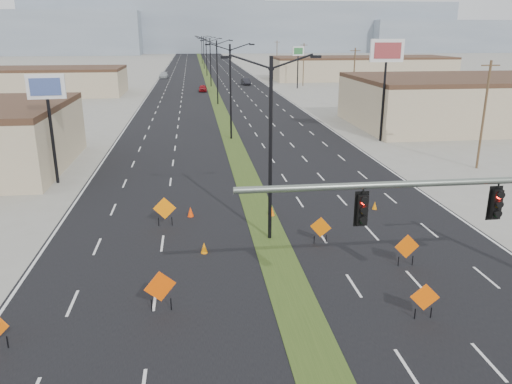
{
  "coord_description": "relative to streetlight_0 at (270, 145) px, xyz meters",
  "views": [
    {
      "loc": [
        -4.02,
        -13.8,
        11.11
      ],
      "look_at": [
        -0.94,
        10.74,
        3.2
      ],
      "focal_mm": 35.0,
      "sensor_mm": 36.0,
      "label": 1
    }
  ],
  "objects": [
    {
      "name": "ground",
      "position": [
        0.0,
        -12.0,
        -5.42
      ],
      "size": [
        600.0,
        600.0,
        0.0
      ],
      "primitive_type": "plane",
      "color": "gray",
      "rests_on": "ground"
    },
    {
      "name": "road_surface",
      "position": [
        0.0,
        88.0,
        -5.42
      ],
      "size": [
        25.0,
        400.0,
        0.02
      ],
      "primitive_type": "cube",
      "color": "black",
      "rests_on": "ground"
    },
    {
      "name": "median_strip",
      "position": [
        0.0,
        88.0,
        -5.42
      ],
      "size": [
        2.0,
        400.0,
        0.04
      ],
      "primitive_type": "cube",
      "color": "#2D4117",
      "rests_on": "ground"
    },
    {
      "name": "building_sw_far",
      "position": [
        -32.0,
        73.0,
        -3.17
      ],
      "size": [
        30.0,
        14.0,
        4.5
      ],
      "primitive_type": "cube",
      "color": "tan",
      "rests_on": "ground"
    },
    {
      "name": "building_se_near",
      "position": [
        34.0,
        33.0,
        -2.67
      ],
      "size": [
        36.0,
        18.0,
        5.5
      ],
      "primitive_type": "cube",
      "color": "tan",
      "rests_on": "ground"
    },
    {
      "name": "building_se_far",
      "position": [
        38.0,
        98.0,
        -2.92
      ],
      "size": [
        44.0,
        16.0,
        5.0
      ],
      "primitive_type": "cube",
      "color": "tan",
      "rests_on": "ground"
    },
    {
      "name": "mesa_center",
      "position": [
        40.0,
        288.0,
        8.58
      ],
      "size": [
        220.0,
        50.0,
        28.0
      ],
      "primitive_type": "cube",
      "color": "gray",
      "rests_on": "ground"
    },
    {
      "name": "mesa_east",
      "position": [
        180.0,
        278.0,
        3.58
      ],
      "size": [
        160.0,
        50.0,
        18.0
      ],
      "primitive_type": "cube",
      "color": "gray",
      "rests_on": "ground"
    },
    {
      "name": "mesa_backdrop",
      "position": [
        -30.0,
        308.0,
        10.58
      ],
      "size": [
        140.0,
        50.0,
        32.0
      ],
      "primitive_type": "cube",
      "color": "gray",
      "rests_on": "ground"
    },
    {
      "name": "streetlight_0",
      "position": [
        0.0,
        0.0,
        0.0
      ],
      "size": [
        5.15,
        0.24,
        10.02
      ],
      "color": "black",
      "rests_on": "ground"
    },
    {
      "name": "streetlight_1",
      "position": [
        0.0,
        28.0,
        0.0
      ],
      "size": [
        5.15,
        0.24,
        10.02
      ],
      "color": "black",
      "rests_on": "ground"
    },
    {
      "name": "streetlight_2",
      "position": [
        0.0,
        56.0,
        0.0
      ],
      "size": [
        5.15,
        0.24,
        10.02
      ],
      "color": "black",
      "rests_on": "ground"
    },
    {
      "name": "streetlight_3",
      "position": [
        0.0,
        84.0,
        0.0
      ],
      "size": [
        5.15,
        0.24,
        10.02
      ],
      "color": "black",
      "rests_on": "ground"
    },
    {
      "name": "streetlight_4",
      "position": [
        0.0,
        112.0,
        0.0
      ],
      "size": [
        5.15,
        0.24,
        10.02
      ],
      "color": "black",
      "rests_on": "ground"
    },
    {
      "name": "streetlight_5",
      "position": [
        0.0,
        140.0,
        0.0
      ],
      "size": [
        5.15,
        0.24,
        10.02
      ],
      "color": "black",
      "rests_on": "ground"
    },
    {
      "name": "streetlight_6",
      "position": [
        0.0,
        168.0,
        0.0
      ],
      "size": [
        5.15,
        0.24,
        10.02
      ],
      "color": "black",
      "rests_on": "ground"
    },
    {
      "name": "utility_pole_0",
      "position": [
        20.0,
        13.0,
        -0.74
      ],
      "size": [
        1.6,
        0.2,
        9.0
      ],
      "color": "#4C3823",
      "rests_on": "ground"
    },
    {
      "name": "utility_pole_1",
      "position": [
        20.0,
        48.0,
        -0.74
      ],
      "size": [
        1.6,
        0.2,
        9.0
      ],
      "color": "#4C3823",
      "rests_on": "ground"
    },
    {
      "name": "utility_pole_2",
      "position": [
        20.0,
        83.0,
        -0.74
      ],
      "size": [
        1.6,
        0.2,
        9.0
      ],
      "color": "#4C3823",
      "rests_on": "ground"
    },
    {
      "name": "utility_pole_3",
      "position": [
        20.0,
        118.0,
        -0.74
      ],
      "size": [
        1.6,
        0.2,
        9.0
      ],
      "color": "#4C3823",
      "rests_on": "ground"
    },
    {
      "name": "car_left",
      "position": [
        -2.0,
        74.64,
        -4.76
      ],
      "size": [
        1.71,
        3.91,
        1.31
      ],
      "primitive_type": "imported",
      "rotation": [
        0.0,
        0.0,
        -0.04
      ],
      "color": "maroon",
      "rests_on": "ground"
    },
    {
      "name": "car_mid",
      "position": [
        7.85,
        86.99,
        -4.71
      ],
      "size": [
        1.91,
        4.45,
        1.43
      ],
      "primitive_type": "imported",
      "rotation": [
        0.0,
        0.0,
        0.09
      ],
      "color": "black",
      "rests_on": "ground"
    },
    {
      "name": "car_far",
      "position": [
        -11.23,
        106.86,
        -4.7
      ],
      "size": [
        2.34,
        5.1,
        1.45
      ],
      "primitive_type": "imported",
      "rotation": [
        0.0,
        0.0,
        -0.06
      ],
      "color": "#B1B8BB",
      "rests_on": "ground"
    },
    {
      "name": "construction_sign_1",
      "position": [
        -5.66,
        -7.07,
        -4.34
      ],
      "size": [
        1.3,
        0.54,
        1.83
      ],
      "rotation": [
        0.0,
        0.0,
        0.37
      ],
      "color": "#E64C04",
      "rests_on": "ground"
    },
    {
      "name": "construction_sign_2",
      "position": [
        -5.95,
        2.68,
        -4.35
      ],
      "size": [
        1.36,
        0.09,
        1.81
      ],
      "rotation": [
        0.0,
        0.0,
        -0.03
      ],
      "color": "orange",
      "rests_on": "ground"
    },
    {
      "name": "construction_sign_3",
      "position": [
        2.66,
        -1.04,
        -4.51
      ],
      "size": [
        1.08,
        0.5,
        1.54
      ],
      "rotation": [
        0.0,
        0.0,
        -0.41
      ],
      "color": "#DC6104",
      "rests_on": "ground"
    },
    {
      "name": "construction_sign_4",
      "position": [
        4.94,
        -9.0,
        -4.5
      ],
      "size": [
        1.17,
        0.22,
        1.57
      ],
      "rotation": [
        0.0,
        0.0,
        -0.15
      ],
      "color": "#ED5604",
      "rests_on": "ground"
    },
    {
      "name": "construction_sign_5",
      "position": [
        6.2,
        -4.29,
        -4.42
      ],
      "size": [
        1.27,
        0.07,
        1.69
      ],
      "rotation": [
        0.0,
        0.0,
        0.03
      ],
      "color": "#DA5404",
      "rests_on": "ground"
    },
    {
      "name": "cone_0",
      "position": [
        -3.73,
        -1.54,
        -5.11
      ],
      "size": [
        0.39,
        0.39,
        0.61
      ],
      "primitive_type": "cone",
      "rotation": [
        0.0,
        0.0,
        -0.07
      ],
      "color": "orange",
      "rests_on": "ground"
    },
    {
      "name": "cone_1",
      "position": [
        0.66,
        3.56,
        -5.08
      ],
      "size": [
        0.47,
        0.47,
        0.68
      ],
      "primitive_type": "cone",
      "rotation": [
        0.0,
        0.0,
        0.16
      ],
      "color": "#FF6E05",
      "rests_on": "ground"
    },
    {
      "name": "cone_2",
      "position": [
        7.6,
        3.94,
        -5.15
      ],
      "size": [
        0.41,
        0.41,
        0.54
      ],
      "primitive_type": "cone",
      "rotation": [
        0.0,
        0.0,
        0.31
      ],
      "color": "orange",
      "rests_on": "ground"
    },
    {
      "name": "cone_3",
      "position": [
        -4.44,
        4.08,
        -5.09
      ],
      "size": [
        0.44,
        0.44,
        0.66
      ],
      "primitive_type": "cone",
      "rotation": [
        0.0,
        0.0,
        -0.11
      ],
      "color": "#F33D05",
      "rests_on": "ground"
    },
    {
      "name": "pole_sign_west",
      "position": [
        -14.68,
        12.95,
        1.24
      ],
      "size": [
        2.71,
        0.68,
        8.25
      ],
      "rotation": [
        0.0,
        0.0,
        0.12
      ],
      "color": "black",
      "rests_on": "ground"
    },
    {
      "name": "pole_sign_east_near",
      "position": [
        15.87,
        25.02,
        3.23
      ],
      "size": [
        3.45,
        0.69,
        10.52
      ],
      "rotation": [
        0.0,
        0.0,
        -0.1
      ],
      "color": "black",
      "rests_on": "ground"
    },
    {
      "name": "pole_sign_east_far",
      "position": [
        17.75,
        78.18,
        1.42
      ],
      "size": [
        2.67,
        1.44,
        8.46
      ],
      "rotation": [
        0.0,
        0.0,
        0.42
      ],
      "color": "black",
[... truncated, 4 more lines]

